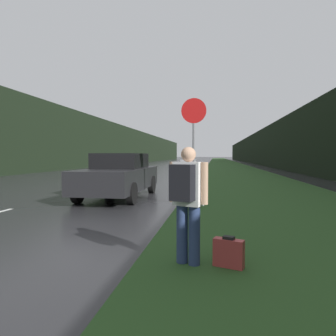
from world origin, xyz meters
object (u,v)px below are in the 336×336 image
(hitchhiker_with_backpack, at_px, (187,198))
(car_passing_far, at_px, (189,161))
(stop_sign, at_px, (194,139))
(car_passing_near, at_px, (119,175))
(suitcase, at_px, (229,253))

(hitchhiker_with_backpack, height_order, car_passing_far, hitchhiker_with_backpack)
(stop_sign, height_order, car_passing_far, stop_sign)
(stop_sign, relative_size, car_passing_near, 0.68)
(hitchhiker_with_backpack, height_order, car_passing_near, hitchhiker_with_backpack)
(stop_sign, height_order, hitchhiker_with_backpack, stop_sign)
(car_passing_near, distance_m, car_passing_far, 28.89)
(stop_sign, distance_m, hitchhiker_with_backpack, 5.11)
(hitchhiker_with_backpack, xyz_separation_m, suitcase, (0.56, -0.01, -0.74))
(hitchhiker_with_backpack, bearing_deg, stop_sign, 112.23)
(hitchhiker_with_backpack, bearing_deg, car_passing_far, 114.14)
(stop_sign, xyz_separation_m, car_passing_far, (-2.77, 30.23, -1.29))
(suitcase, bearing_deg, car_passing_near, 138.73)
(stop_sign, bearing_deg, hitchhiker_with_backpack, -87.00)
(stop_sign, relative_size, hitchhiker_with_backpack, 1.98)
(suitcase, relative_size, car_passing_near, 0.09)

